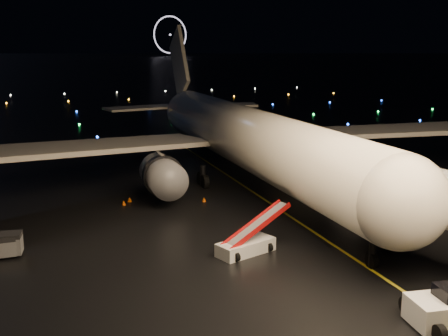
{
  "coord_description": "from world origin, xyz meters",
  "views": [
    {
      "loc": [
        -8.76,
        -30.24,
        14.81
      ],
      "look_at": [
        5.57,
        12.0,
        5.0
      ],
      "focal_mm": 45.0,
      "sensor_mm": 36.0,
      "label": 1
    }
  ],
  "objects": [
    {
      "name": "belt_loader",
      "position": [
        5.08,
        5.65,
        1.56
      ],
      "size": [
        6.65,
        3.84,
        3.12
      ],
      "primitive_type": null,
      "rotation": [
        0.0,
        0.0,
        0.35
      ],
      "color": "silver",
      "rests_on": "ground"
    },
    {
      "name": "ground",
      "position": [
        0.0,
        300.0,
        0.0
      ],
      "size": [
        2000.0,
        2000.0,
        0.0
      ],
      "primitive_type": "plane",
      "color": "black",
      "rests_on": "ground"
    },
    {
      "name": "taxiway_lights",
      "position": [
        0.0,
        106.0,
        0.18
      ],
      "size": [
        164.0,
        92.0,
        0.36
      ],
      "primitive_type": null,
      "color": "black",
      "rests_on": "ground"
    },
    {
      "name": "safety_cone_0",
      "position": [
        6.19,
        19.8,
        0.22
      ],
      "size": [
        0.4,
        0.4,
        0.45
      ],
      "primitive_type": "cone",
      "rotation": [
        0.0,
        0.0,
        0.02
      ],
      "color": "#F45D07",
      "rests_on": "ground"
    },
    {
      "name": "safety_cone_1",
      "position": [
        -0.63,
        22.08,
        0.24
      ],
      "size": [
        0.43,
        0.43,
        0.48
      ],
      "primitive_type": "cone",
      "rotation": [
        0.0,
        0.0,
        0.03
      ],
      "color": "#F45D07",
      "rests_on": "ground"
    },
    {
      "name": "safety_cone_2",
      "position": [
        -1.33,
        21.16,
        0.23
      ],
      "size": [
        0.54,
        0.54,
        0.47
      ],
      "primitive_type": "cone",
      "rotation": [
        0.0,
        0.0,
        0.4
      ],
      "color": "#F45D07",
      "rests_on": "ground"
    },
    {
      "name": "lane_centre",
      "position": [
        12.0,
        15.0,
        0.01
      ],
      "size": [
        0.25,
        80.0,
        0.02
      ],
      "primitive_type": "cube",
      "color": "yellow",
      "rests_on": "ground"
    },
    {
      "name": "airliner",
      "position": [
        12.19,
        27.27,
        8.78
      ],
      "size": [
        62.06,
        58.97,
        17.56
      ],
      "primitive_type": null,
      "rotation": [
        0.0,
        0.0,
        0.0
      ],
      "color": "beige",
      "rests_on": "ground"
    },
    {
      "name": "baggage_cart_1",
      "position": [
        -11.24,
        10.67,
        0.85
      ],
      "size": [
        2.16,
        1.65,
        1.7
      ],
      "primitive_type": "cube",
      "rotation": [
        0.0,
        0.0,
        -0.13
      ],
      "color": "gray",
      "rests_on": "ground"
    },
    {
      "name": "baggage_cart_0",
      "position": [
        -11.56,
        10.44,
        0.77
      ],
      "size": [
        1.86,
        1.33,
        1.55
      ],
      "primitive_type": "cube",
      "rotation": [
        0.0,
        0.0,
        0.03
      ],
      "color": "gray",
      "rests_on": "ground"
    },
    {
      "name": "ferris_wheel",
      "position": [
        170.0,
        720.0,
        26.0
      ],
      "size": [
        49.33,
        16.8,
        52.0
      ],
      "primitive_type": null,
      "rotation": [
        0.0,
        0.0,
        0.26
      ],
      "color": "black",
      "rests_on": "ground"
    }
  ]
}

